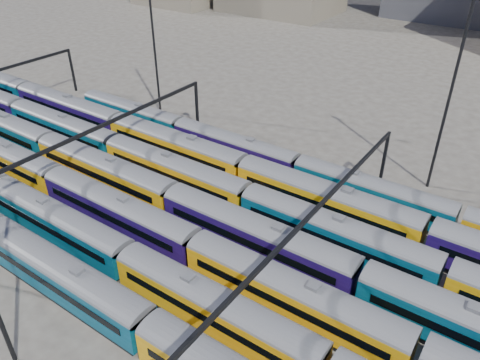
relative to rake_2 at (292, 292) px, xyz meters
The scene contains 10 objects.
ground 12.53m from the rake_2, 155.82° to the left, with size 500.00×500.00×0.00m, color #444039.
rake_2 is the anchor object (origin of this frame).
rake_3 19.09m from the rake_2, 164.82° to the left, with size 135.21×3.30×5.56m.
rake_4 24.63m from the rake_2, 156.05° to the left, with size 109.03×3.19×5.38m.
rake_5 21.54m from the rake_2, 135.87° to the left, with size 136.09×3.32×5.60m.
rake_6 20.01m from the rake_2, 91.55° to the left, with size 99.11×2.90×4.88m.
gantry_1 31.78m from the rake_2, behind, with size 0.35×40.35×8.03m.
gantry_2 6.48m from the rake_2, 102.79° to the left, with size 0.35×40.35×8.03m.
mast_1 50.45m from the rake_2, 146.72° to the left, with size 1.40×0.50×25.60m.
mast_3 31.31m from the rake_2, 82.41° to the left, with size 1.40×0.50×25.60m.
Camera 1 is at (24.21, -31.73, 32.72)m, focal length 35.00 mm.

